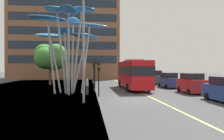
% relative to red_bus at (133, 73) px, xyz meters
% --- Properties ---
extents(ground, '(120.00, 240.00, 0.10)m').
position_rel_red_bus_xyz_m(ground, '(-2.70, -9.01, -2.14)').
color(ground, '#424244').
extents(red_bus, '(2.87, 10.17, 3.83)m').
position_rel_red_bus_xyz_m(red_bus, '(0.00, 0.00, 0.00)').
color(red_bus, red).
rests_on(red_bus, ground).
extents(leaf_sculpture, '(8.54, 8.64, 9.20)m').
position_rel_red_bus_xyz_m(leaf_sculpture, '(-7.95, -3.48, 5.03)').
color(leaf_sculpture, '#9EA0A5').
rests_on(leaf_sculpture, ground).
extents(traffic_light_kerb_near, '(0.28, 0.42, 3.31)m').
position_rel_red_bus_xyz_m(traffic_light_kerb_near, '(-4.78, -6.90, 0.32)').
color(traffic_light_kerb_near, black).
rests_on(traffic_light_kerb_near, ground).
extents(traffic_light_kerb_far, '(0.28, 0.42, 3.64)m').
position_rel_red_bus_xyz_m(traffic_light_kerb_far, '(-5.11, -2.02, 0.55)').
color(traffic_light_kerb_far, black).
rests_on(traffic_light_kerb_far, ground).
extents(traffic_light_island_mid, '(0.28, 0.42, 3.90)m').
position_rel_red_bus_xyz_m(traffic_light_island_mid, '(-4.90, 1.19, 0.73)').
color(traffic_light_island_mid, black).
rests_on(traffic_light_island_mid, ground).
extents(car_parked_mid, '(2.07, 3.95, 2.17)m').
position_rel_red_bus_xyz_m(car_parked_mid, '(5.43, -4.96, -1.06)').
color(car_parked_mid, maroon).
rests_on(car_parked_mid, ground).
extents(car_parked_far, '(1.94, 4.56, 2.08)m').
position_rel_red_bus_xyz_m(car_parked_far, '(5.38, 1.70, -1.11)').
color(car_parked_far, navy).
rests_on(car_parked_far, ground).
extents(car_side_street, '(2.04, 4.13, 2.32)m').
position_rel_red_bus_xyz_m(car_side_street, '(5.36, 8.01, -1.00)').
color(car_side_street, '#2D5138').
rests_on(car_side_street, ground).
extents(car_far_side, '(2.10, 4.41, 2.29)m').
position_rel_red_bus_xyz_m(car_far_side, '(4.73, 14.94, -1.02)').
color(car_far_side, black).
rests_on(car_far_side, ground).
extents(street_lamp, '(1.75, 0.44, 8.67)m').
position_rel_red_bus_xyz_m(street_lamp, '(-5.77, -10.09, 3.36)').
color(street_lamp, gray).
rests_on(street_lamp, ground).
extents(tree_pavement_near, '(5.24, 4.78, 6.64)m').
position_rel_red_bus_xyz_m(tree_pavement_near, '(-11.79, 7.80, 2.53)').
color(tree_pavement_near, brown).
rests_on(tree_pavement_near, ground).
extents(pedestrian, '(0.34, 0.34, 1.66)m').
position_rel_red_bus_xyz_m(pedestrian, '(-5.91, -4.93, -1.26)').
color(pedestrian, '#2D3342').
rests_on(pedestrian, ground).
extents(backdrop_building, '(26.05, 15.54, 25.99)m').
position_rel_red_bus_xyz_m(backdrop_building, '(-11.42, 30.95, 10.91)').
color(backdrop_building, brown).
rests_on(backdrop_building, ground).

